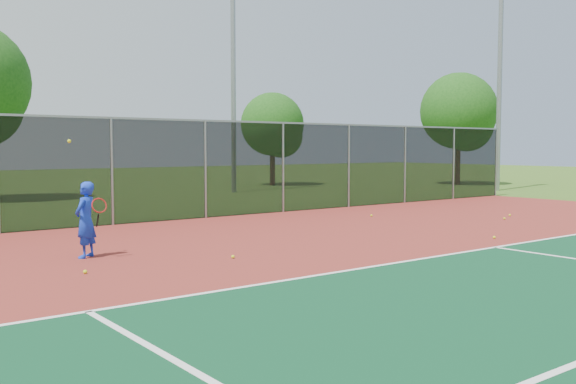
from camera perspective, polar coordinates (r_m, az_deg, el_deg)
name	(u,v)px	position (r m, az deg, el deg)	size (l,w,h in m)	color
court_apron	(477,265)	(12.51, 16.45, -6.25)	(30.00, 20.00, 0.02)	maroon
fence_back	(205,168)	(19.92, -7.36, 2.13)	(30.00, 0.06, 3.03)	black
tennis_player	(86,220)	(13.26, -17.55, -2.35)	(0.65, 0.73, 2.33)	blue
practice_ball_0	(494,237)	(16.10, 17.86, -3.85)	(0.07, 0.07, 0.07)	#D2E51A
practice_ball_1	(371,216)	(20.36, 7.42, -2.09)	(0.07, 0.07, 0.07)	#D2E51A
practice_ball_2	(504,218)	(20.43, 18.69, -2.24)	(0.07, 0.07, 0.07)	#D2E51A
practice_ball_3	(85,272)	(11.68, -17.59, -6.78)	(0.07, 0.07, 0.07)	#D2E51A
practice_ball_4	(510,215)	(21.47, 19.12, -1.96)	(0.07, 0.07, 0.07)	#D2E51A
practice_ball_5	(233,257)	(12.69, -4.92, -5.75)	(0.07, 0.07, 0.07)	#D2E51A
floodlight_n	(233,49)	(31.73, -4.90, 12.55)	(0.90, 0.40, 12.30)	gray
floodlight_ne	(500,53)	(34.65, 18.34, 11.64)	(0.90, 0.40, 12.30)	gray
tree_back_mid	(274,127)	(37.07, -1.21, 5.78)	(3.64, 3.64, 5.35)	#392214
tree_back_right	(461,115)	(39.01, 15.10, 6.66)	(4.46, 4.46, 6.55)	#392214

